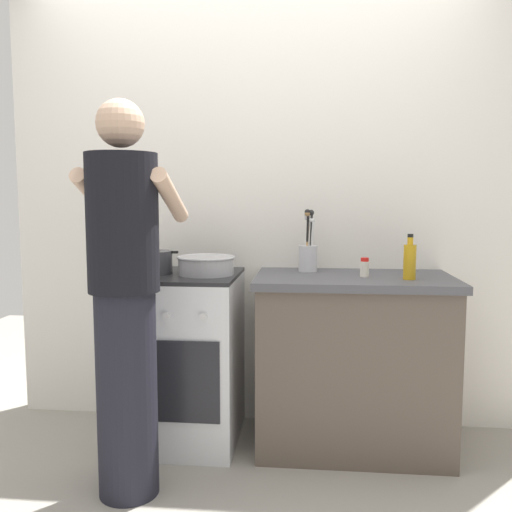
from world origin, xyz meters
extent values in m
plane|color=gray|center=(0.00, 0.00, 0.00)|extent=(6.00, 6.00, 0.00)
cube|color=silver|center=(0.20, 0.50, 1.25)|extent=(3.20, 0.10, 2.50)
cube|color=brown|center=(0.55, 0.15, 0.43)|extent=(0.96, 0.56, 0.86)
cube|color=#4C4C51|center=(0.55, 0.15, 0.88)|extent=(1.00, 0.60, 0.04)
cube|color=silver|center=(-0.35, 0.15, 0.44)|extent=(0.60, 0.60, 0.88)
cube|color=#232326|center=(-0.35, 0.15, 0.89)|extent=(0.60, 0.60, 0.02)
cube|color=black|center=(-0.35, -0.16, 0.42)|extent=(0.51, 0.01, 0.40)
cylinder|color=silver|center=(-0.53, -0.16, 0.74)|extent=(0.04, 0.01, 0.04)
cylinder|color=silver|center=(-0.35, -0.16, 0.74)|extent=(0.04, 0.01, 0.04)
cylinder|color=silver|center=(-0.17, -0.16, 0.74)|extent=(0.04, 0.01, 0.04)
cylinder|color=#38383D|center=(-0.49, 0.13, 0.96)|extent=(0.20, 0.20, 0.12)
cube|color=black|center=(-0.60, 0.13, 1.01)|extent=(0.04, 0.02, 0.01)
cube|color=black|center=(-0.38, 0.13, 1.01)|extent=(0.04, 0.02, 0.01)
cylinder|color=#B7B7BC|center=(-0.21, 0.12, 0.95)|extent=(0.29, 0.29, 0.09)
torus|color=#B7B7BC|center=(-0.21, 0.12, 0.99)|extent=(0.30, 0.30, 0.01)
cylinder|color=silver|center=(0.31, 0.30, 0.97)|extent=(0.10, 0.10, 0.14)
cylinder|color=black|center=(0.33, 0.31, 1.06)|extent=(0.02, 0.03, 0.29)
sphere|color=black|center=(0.33, 0.31, 1.22)|extent=(0.03, 0.03, 0.03)
cylinder|color=white|center=(0.30, 0.32, 1.06)|extent=(0.05, 0.04, 0.29)
sphere|color=white|center=(0.30, 0.32, 1.21)|extent=(0.03, 0.03, 0.03)
cylinder|color=silver|center=(0.33, 0.31, 1.04)|extent=(0.03, 0.05, 0.25)
sphere|color=silver|center=(0.33, 0.31, 1.18)|extent=(0.03, 0.03, 0.03)
cylinder|color=black|center=(0.31, 0.31, 1.06)|extent=(0.02, 0.03, 0.30)
sphere|color=black|center=(0.31, 0.31, 1.22)|extent=(0.03, 0.03, 0.03)
cylinder|color=silver|center=(0.31, 0.33, 1.05)|extent=(0.03, 0.02, 0.26)
sphere|color=silver|center=(0.31, 0.33, 1.19)|extent=(0.03, 0.03, 0.03)
cylinder|color=#9E7547|center=(0.31, 0.31, 1.06)|extent=(0.03, 0.08, 0.29)
sphere|color=#9E7547|center=(0.31, 0.31, 1.21)|extent=(0.03, 0.03, 0.03)
cylinder|color=silver|center=(0.60, 0.13, 0.94)|extent=(0.04, 0.04, 0.08)
cylinder|color=red|center=(0.60, 0.13, 0.99)|extent=(0.04, 0.04, 0.02)
cylinder|color=gold|center=(0.81, 0.06, 0.98)|extent=(0.06, 0.06, 0.17)
cylinder|color=gold|center=(0.81, 0.06, 1.09)|extent=(0.03, 0.03, 0.04)
cylinder|color=black|center=(0.81, 0.06, 1.11)|extent=(0.03, 0.03, 0.02)
cylinder|color=black|center=(-0.46, -0.41, 0.45)|extent=(0.26, 0.26, 0.90)
cylinder|color=black|center=(-0.46, -0.41, 1.19)|extent=(0.30, 0.30, 0.58)
sphere|color=#D3AA8C|center=(-0.46, -0.41, 1.60)|extent=(0.20, 0.20, 0.20)
cylinder|color=#D3AA8C|center=(-0.63, -0.27, 1.30)|extent=(0.07, 0.41, 0.24)
cylinder|color=#D3AA8C|center=(-0.29, -0.27, 1.30)|extent=(0.07, 0.41, 0.24)
camera|label=1|loc=(0.33, -2.62, 1.29)|focal=38.05mm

